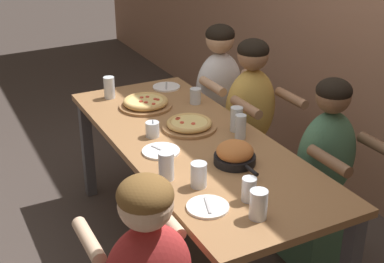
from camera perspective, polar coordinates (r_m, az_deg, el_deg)
ground_plane at (r=3.38m, az=0.00°, el=-12.62°), size 18.00×18.00×0.00m
dining_table at (r=3.02m, az=0.00°, el=-2.39°), size 2.01×0.80×0.76m
pizza_board_main at (r=3.11m, az=-0.29°, el=0.73°), size 0.32×0.32×0.05m
pizza_board_second at (r=3.42m, az=-4.97°, el=3.04°), size 0.34×0.34×0.06m
skillet_bowl at (r=2.72m, az=4.60°, el=-2.43°), size 0.31×0.22×0.12m
empty_plate_a at (r=3.76m, az=-2.75°, el=4.78°), size 0.19×0.19×0.02m
empty_plate_b at (r=2.37m, az=1.69°, el=-8.04°), size 0.19×0.19×0.02m
empty_plate_c at (r=2.85m, az=-3.34°, el=-2.10°), size 0.20×0.20×0.02m
cocktail_glass_blue at (r=3.01m, az=-4.24°, el=0.16°), size 0.08×0.08×0.11m
drinking_glass_a at (r=3.08m, az=4.76°, el=1.14°), size 0.07×0.07×0.14m
drinking_glass_b at (r=3.60m, az=-8.81°, el=4.51°), size 0.07×0.07×0.15m
drinking_glass_c at (r=2.56m, az=-2.76°, el=-3.84°), size 0.08×0.08×0.14m
drinking_glass_d at (r=2.41m, az=6.09°, el=-6.32°), size 0.07×0.07×0.11m
drinking_glass_e at (r=3.47m, az=0.37°, el=3.73°), size 0.07×0.07×0.10m
drinking_glass_f at (r=2.99m, az=5.20°, el=0.43°), size 0.06×0.06×0.14m
drinking_glass_g at (r=2.29m, az=7.08°, el=-7.91°), size 0.08×0.08×0.13m
drinking_glass_h at (r=2.51m, az=0.72°, el=-4.80°), size 0.08×0.08×0.12m
diner_far_midright at (r=3.11m, az=13.85°, el=-5.47°), size 0.51×0.40×1.15m
diner_far_midleft at (r=3.64m, az=6.16°, el=0.12°), size 0.51×0.40×1.18m
diner_far_left at (r=3.96m, az=2.87°, el=2.40°), size 0.51×0.40×1.18m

